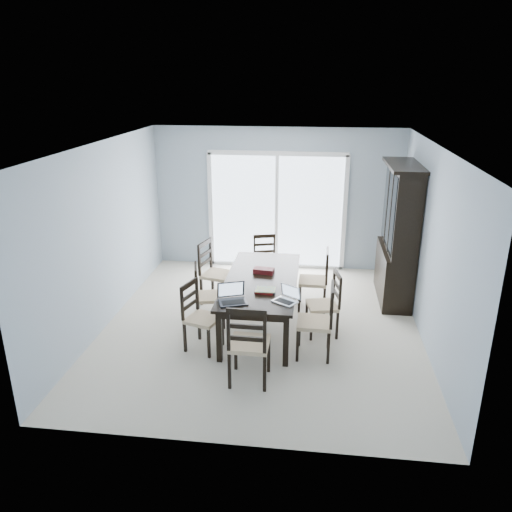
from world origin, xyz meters
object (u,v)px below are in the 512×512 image
object	(u,v)px
china_hutch	(398,236)
laptop_dark	(233,299)
game_box	(264,271)
chair_end_near	(248,337)
chair_end_far	(265,255)
chair_right_near	(322,313)
chair_left_near	(197,309)
chair_left_mid	(204,289)
dining_table	(261,284)
chair_right_far	(319,273)
chair_right_mid	(329,297)
laptop_silver	(285,299)
hot_tub	(235,228)
chair_left_far	(212,265)
cell_phone	(247,309)

from	to	relation	value
china_hutch	laptop_dark	size ratio (longest dim) A/B	5.34
game_box	laptop_dark	bearing A→B (deg)	-104.54
chair_end_near	chair_end_far	distance (m)	3.03
chair_right_near	chair_end_near	distance (m)	1.15
chair_right_near	china_hutch	bearing A→B (deg)	-29.84
chair_right_near	game_box	bearing A→B (deg)	44.26
chair_left_near	chair_right_near	xyz separation A→B (m)	(1.63, -0.01, 0.04)
chair_left_mid	dining_table	bearing A→B (deg)	78.19
chair_right_far	laptop_dark	size ratio (longest dim) A/B	2.73
chair_right_mid	laptop_silver	distance (m)	0.90
laptop_dark	game_box	xyz separation A→B (m)	(0.27, 1.05, -0.02)
chair_left_mid	laptop_dark	xyz separation A→B (m)	(0.57, -0.82, 0.25)
dining_table	game_box	size ratio (longest dim) A/B	7.54
chair_left_mid	game_box	bearing A→B (deg)	92.37
laptop_silver	hot_tub	size ratio (longest dim) A/B	0.20
dining_table	chair_left_far	xyz separation A→B (m)	(-0.88, 0.77, -0.06)
chair_left_far	chair_end_near	world-z (taller)	chair_end_near
chair_right_near	chair_left_mid	bearing A→B (deg)	69.56
cell_phone	chair_right_near	bearing A→B (deg)	52.55
chair_right_near	chair_end_near	size ratio (longest dim) A/B	0.95
game_box	hot_tub	xyz separation A→B (m)	(-0.93, 3.11, -0.32)
dining_table	chair_end_near	bearing A→B (deg)	-89.45
chair_left_near	chair_left_far	world-z (taller)	chair_left_far
dining_table	laptop_silver	bearing A→B (deg)	-62.64
game_box	china_hutch	bearing A→B (deg)	27.20
cell_phone	hot_tub	size ratio (longest dim) A/B	0.06
laptop_dark	cell_phone	bearing A→B (deg)	-58.74
chair_right_mid	chair_end_near	xyz separation A→B (m)	(-0.94, -1.38, 0.08)
dining_table	hot_tub	xyz separation A→B (m)	(-0.92, 3.33, -0.20)
laptop_silver	hot_tub	distance (m)	4.28
china_hutch	chair_right_mid	world-z (taller)	china_hutch
dining_table	game_box	xyz separation A→B (m)	(0.01, 0.21, 0.11)
chair_right_near	chair_right_far	world-z (taller)	chair_right_near
chair_left_near	chair_end_far	size ratio (longest dim) A/B	1.05
chair_left_mid	chair_left_far	world-z (taller)	chair_left_far
chair_left_mid	hot_tub	world-z (taller)	chair_left_mid
laptop_silver	game_box	size ratio (longest dim) A/B	1.23
chair_right_far	chair_end_far	bearing A→B (deg)	47.87
chair_right_mid	laptop_dark	distance (m)	1.45
china_hutch	chair_end_far	bearing A→B (deg)	171.68
chair_left_mid	game_box	world-z (taller)	chair_left_mid
dining_table	chair_end_near	world-z (taller)	chair_end_near
chair_end_near	dining_table	bearing A→B (deg)	91.46
chair_right_mid	hot_tub	bearing A→B (deg)	16.76
chair_left_mid	chair_right_mid	size ratio (longest dim) A/B	1.00
chair_left_far	chair_right_near	xyz separation A→B (m)	(1.73, -1.47, -0.01)
chair_left_near	chair_left_far	bearing A→B (deg)	-157.82
chair_left_near	cell_phone	xyz separation A→B (m)	(0.71, -0.32, 0.19)
cell_phone	chair_end_far	bearing A→B (deg)	125.18
chair_right_far	chair_left_far	bearing A→B (deg)	88.32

